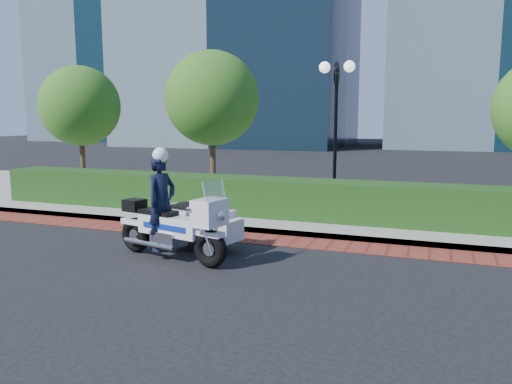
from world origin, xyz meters
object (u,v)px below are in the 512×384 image
(tree_a, at_px, (80,106))
(tree_b, at_px, (212,98))
(lamppost, at_px, (336,111))
(police_motorcycle, at_px, (180,218))

(tree_a, bearing_deg, tree_b, 0.00)
(lamppost, height_order, police_motorcycle, lamppost)
(tree_a, distance_m, tree_b, 5.50)
(lamppost, xyz_separation_m, tree_b, (-4.50, 1.30, 0.48))
(tree_a, bearing_deg, lamppost, -7.41)
(lamppost, bearing_deg, tree_b, 163.89)
(lamppost, distance_m, tree_b, 4.71)
(police_motorcycle, bearing_deg, tree_a, 153.11)
(tree_b, bearing_deg, lamppost, -16.11)
(tree_a, bearing_deg, police_motorcycle, -40.55)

